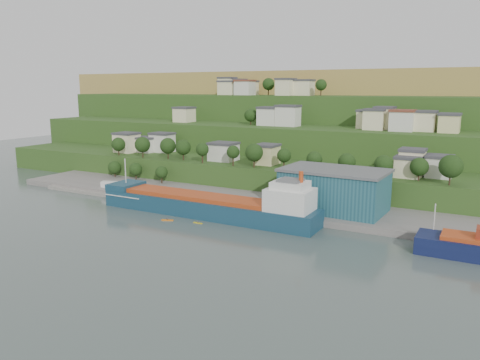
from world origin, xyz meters
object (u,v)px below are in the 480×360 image
Objects in this scene: warehouse at (334,189)px; caravan at (110,185)px; kayak_orange at (167,220)px; cargo_ship_near at (212,207)px.

caravan is (-84.27, -7.48, -5.75)m from warehouse.
warehouse reaches higher than kayak_orange.
cargo_ship_near is 11.34× the size of caravan.
cargo_ship_near reaches higher than kayak_orange.
cargo_ship_near is 52.75m from caravan.
warehouse is at bearing -12.11° from caravan.
caravan reaches higher than kayak_orange.
warehouse is 8.95× the size of kayak_orange.
caravan is at bearing -172.17° from warehouse.
warehouse is 84.80m from caravan.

